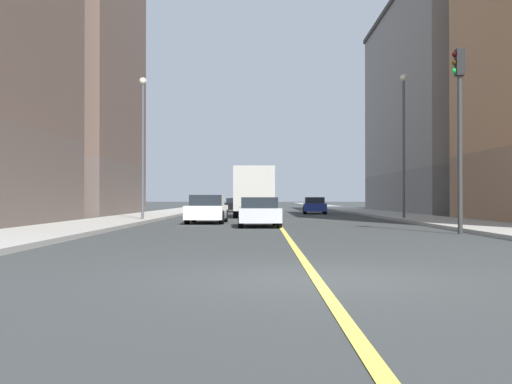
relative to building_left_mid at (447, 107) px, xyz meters
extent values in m
plane|color=#323636|center=(-14.56, -42.19, -8.76)|extent=(400.00, 400.00, 0.00)
cube|color=#9E9B93|center=(-6.45, 6.81, -8.68)|extent=(3.57, 168.00, 0.15)
cube|color=#9E9B93|center=(-22.66, 6.81, -8.68)|extent=(3.57, 168.00, 0.15)
cube|color=#E5D14C|center=(-14.56, 6.81, -8.75)|extent=(0.16, 154.00, 0.01)
cube|color=slate|center=(0.00, 0.00, -7.11)|extent=(9.33, 25.10, 3.29)
cube|color=gray|center=(0.00, 0.00, 1.44)|extent=(9.33, 25.10, 13.80)
cube|color=#3B3937|center=(0.00, 0.00, 8.54)|extent=(9.63, 25.40, 0.40)
cube|color=brown|center=(-29.11, -9.64, -6.98)|extent=(9.33, 14.16, 3.56)
cube|color=brown|center=(-29.11, -9.64, 4.78)|extent=(9.33, 14.16, 19.96)
cylinder|color=#2D2D2D|center=(-8.63, -30.47, -6.07)|extent=(0.16, 0.16, 5.38)
cube|color=black|center=(-8.63, -30.47, -2.93)|extent=(0.28, 0.32, 0.90)
sphere|color=#320404|center=(-8.79, -30.47, -2.66)|extent=(0.20, 0.20, 0.20)
sphere|color=#352204|center=(-8.79, -30.47, -2.94)|extent=(0.20, 0.20, 0.20)
sphere|color=green|center=(-8.79, -30.47, -3.22)|extent=(0.20, 0.20, 0.20)
cylinder|color=#4C4C51|center=(-7.63, -17.75, -4.87)|extent=(0.14, 0.14, 7.47)
sphere|color=#EAEACC|center=(-7.63, -17.75, -0.99)|extent=(0.36, 0.36, 0.36)
cylinder|color=#4C4C51|center=(-21.48, -19.54, -5.12)|extent=(0.14, 0.14, 6.96)
sphere|color=#EAEACC|center=(-21.48, -19.54, -1.49)|extent=(0.36, 0.36, 0.36)
cube|color=black|center=(-17.67, 4.07, -8.25)|extent=(1.74, 3.91, 0.58)
cube|color=black|center=(-17.67, 4.06, -7.75)|extent=(1.53, 1.99, 0.42)
cylinder|color=black|center=(-18.46, 5.28, -8.44)|extent=(0.22, 0.64, 0.64)
cylinder|color=black|center=(-16.90, 5.29, -8.44)|extent=(0.22, 0.64, 0.64)
cylinder|color=black|center=(-18.44, 2.86, -8.44)|extent=(0.22, 0.64, 0.64)
cylinder|color=black|center=(-16.88, 2.87, -8.44)|extent=(0.22, 0.64, 0.64)
cube|color=white|center=(-18.01, -21.16, -8.22)|extent=(1.81, 4.41, 0.64)
cube|color=black|center=(-18.01, -21.09, -7.64)|extent=(1.58, 1.96, 0.51)
cylinder|color=black|center=(-18.81, -19.80, -8.44)|extent=(0.23, 0.64, 0.64)
cylinder|color=black|center=(-17.20, -19.81, -8.44)|extent=(0.23, 0.64, 0.64)
cylinder|color=black|center=(-18.83, -22.52, -8.44)|extent=(0.23, 0.64, 0.64)
cylinder|color=black|center=(-17.22, -22.53, -8.44)|extent=(0.23, 0.64, 0.64)
cube|color=#23389E|center=(-11.17, -2.67, -8.24)|extent=(1.92, 4.50, 0.59)
cube|color=black|center=(-11.17, -2.53, -7.71)|extent=(1.59, 1.98, 0.48)
cylinder|color=black|center=(-11.88, -1.26, -8.44)|extent=(0.25, 0.65, 0.64)
cylinder|color=black|center=(-10.34, -1.34, -8.44)|extent=(0.25, 0.65, 0.64)
cylinder|color=black|center=(-12.01, -4.00, -8.44)|extent=(0.25, 0.65, 0.64)
cylinder|color=black|center=(-10.47, -4.07, -8.44)|extent=(0.25, 0.65, 0.64)
cube|color=maroon|center=(-17.84, 15.13, -8.24)|extent=(1.90, 4.11, 0.59)
cube|color=black|center=(-17.84, 15.23, -7.73)|extent=(1.62, 2.06, 0.44)
cylinder|color=black|center=(-18.60, 16.41, -8.44)|extent=(0.24, 0.65, 0.64)
cylinder|color=black|center=(-17.00, 16.36, -8.44)|extent=(0.24, 0.65, 0.64)
cylinder|color=black|center=(-18.69, 13.90, -8.44)|extent=(0.24, 0.65, 0.64)
cylinder|color=black|center=(-17.09, 13.85, -8.44)|extent=(0.24, 0.65, 0.64)
cube|color=silver|center=(-15.47, -24.96, -8.24)|extent=(1.88, 4.11, 0.58)
cube|color=black|center=(-15.47, -24.98, -7.73)|extent=(1.59, 2.10, 0.45)
cylinder|color=black|center=(-16.30, -23.74, -8.44)|extent=(0.24, 0.65, 0.64)
cylinder|color=black|center=(-14.74, -23.68, -8.44)|extent=(0.24, 0.65, 0.64)
cylinder|color=black|center=(-16.21, -26.24, -8.44)|extent=(0.24, 0.65, 0.64)
cylinder|color=black|center=(-14.64, -26.18, -8.44)|extent=(0.24, 0.65, 0.64)
cube|color=navy|center=(-15.79, -8.25, -7.43)|extent=(2.47, 2.17, 1.95)
cube|color=#B2B2A8|center=(-15.79, -12.36, -6.96)|extent=(2.47, 5.13, 2.70)
cylinder|color=black|center=(-16.92, -8.64, -8.31)|extent=(0.30, 0.90, 0.90)
cylinder|color=black|center=(-14.65, -8.64, -8.31)|extent=(0.30, 0.90, 0.90)
cylinder|color=black|center=(-16.92, -13.45, -8.31)|extent=(0.30, 0.90, 0.90)
cylinder|color=black|center=(-14.65, -13.45, -8.31)|extent=(0.30, 0.90, 0.90)
camera|label=1|loc=(-15.39, -51.70, -7.53)|focal=43.94mm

